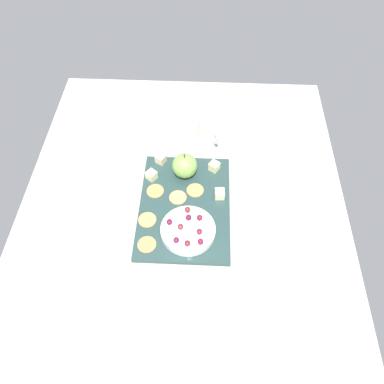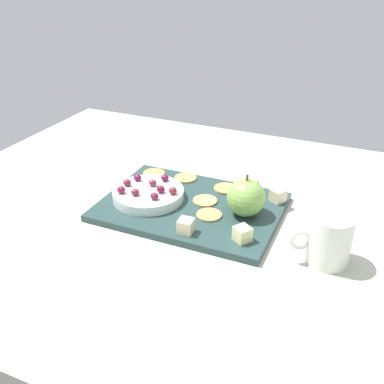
{
  "view_description": "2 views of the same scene",
  "coord_description": "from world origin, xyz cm",
  "px_view_note": "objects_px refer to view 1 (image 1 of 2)",
  "views": [
    {
      "loc": [
        62.69,
        5.59,
        96.15
      ],
      "look_at": [
        -1.76,
        2.67,
        9.48
      ],
      "focal_mm": 35.8,
      "sensor_mm": 36.0,
      "label": 1
    },
    {
      "loc": [
        -33.07,
        74.62,
        51.54
      ],
      "look_at": [
        -0.91,
        0.82,
        7.81
      ],
      "focal_mm": 41.86,
      "sensor_mm": 36.0,
      "label": 2
    }
  ],
  "objects_px": {
    "serving_dish": "(188,230)",
    "cheese_cube_1": "(161,159)",
    "grape_4": "(189,217)",
    "cheese_cube_0": "(152,175)",
    "grape_6": "(187,210)",
    "grape_7": "(200,218)",
    "apple_whole": "(185,166)",
    "grape_5": "(201,242)",
    "cracker_4": "(178,198)",
    "cracker_3": "(147,220)",
    "grape_0": "(176,240)",
    "cheese_cube_2": "(214,166)",
    "cup": "(209,128)",
    "cracker_0": "(195,190)",
    "cracker_1": "(155,191)",
    "platter": "(185,206)",
    "cracker_2": "(147,245)",
    "grape_2": "(180,227)",
    "grape_8": "(187,243)",
    "cheese_cube_3": "(220,194)",
    "grape_3": "(169,222)"
  },
  "relations": [
    {
      "from": "grape_7",
      "to": "grape_8",
      "type": "distance_m",
      "value": 0.09
    },
    {
      "from": "grape_2",
      "to": "grape_7",
      "type": "height_order",
      "value": "same"
    },
    {
      "from": "grape_6",
      "to": "cheese_cube_1",
      "type": "bearing_deg",
      "value": -154.61
    },
    {
      "from": "cracker_2",
      "to": "grape_7",
      "type": "xyz_separation_m",
      "value": [
        -0.08,
        0.14,
        0.03
      ]
    },
    {
      "from": "cracker_3",
      "to": "grape_7",
      "type": "xyz_separation_m",
      "value": [
        0.0,
        0.15,
        0.03
      ]
    },
    {
      "from": "cheese_cube_0",
      "to": "grape_8",
      "type": "height_order",
      "value": "grape_8"
    },
    {
      "from": "cracker_2",
      "to": "serving_dish",
      "type": "bearing_deg",
      "value": 112.18
    },
    {
      "from": "grape_0",
      "to": "grape_5",
      "type": "xyz_separation_m",
      "value": [
        0.0,
        0.06,
        0.0
      ]
    },
    {
      "from": "cracker_0",
      "to": "cracker_2",
      "type": "relative_size",
      "value": 1.0
    },
    {
      "from": "cheese_cube_3",
      "to": "grape_0",
      "type": "xyz_separation_m",
      "value": [
        0.17,
        -0.12,
        0.01
      ]
    },
    {
      "from": "cracker_1",
      "to": "platter",
      "type": "bearing_deg",
      "value": 64.02
    },
    {
      "from": "cheese_cube_0",
      "to": "grape_6",
      "type": "relative_size",
      "value": 1.55
    },
    {
      "from": "cracker_3",
      "to": "grape_0",
      "type": "height_order",
      "value": "grape_0"
    },
    {
      "from": "grape_8",
      "to": "grape_0",
      "type": "bearing_deg",
      "value": -105.39
    },
    {
      "from": "cracker_0",
      "to": "cracker_3",
      "type": "xyz_separation_m",
      "value": [
        0.11,
        -0.13,
        0.0
      ]
    },
    {
      "from": "serving_dish",
      "to": "grape_3",
      "type": "xyz_separation_m",
      "value": [
        -0.01,
        -0.05,
        0.02
      ]
    },
    {
      "from": "grape_4",
      "to": "grape_7",
      "type": "height_order",
      "value": "grape_4"
    },
    {
      "from": "grape_5",
      "to": "grape_7",
      "type": "distance_m",
      "value": 0.08
    },
    {
      "from": "cheese_cube_2",
      "to": "grape_3",
      "type": "height_order",
      "value": "grape_3"
    },
    {
      "from": "grape_7",
      "to": "cracker_4",
      "type": "bearing_deg",
      "value": -141.7
    },
    {
      "from": "cheese_cube_3",
      "to": "grape_8",
      "type": "bearing_deg",
      "value": -25.77
    },
    {
      "from": "cheese_cube_0",
      "to": "grape_5",
      "type": "height_order",
      "value": "grape_5"
    },
    {
      "from": "cheese_cube_2",
      "to": "grape_7",
      "type": "distance_m",
      "value": 0.2
    },
    {
      "from": "grape_7",
      "to": "grape_6",
      "type": "bearing_deg",
      "value": -125.25
    },
    {
      "from": "cracker_3",
      "to": "cheese_cube_1",
      "type": "bearing_deg",
      "value": 175.31
    },
    {
      "from": "apple_whole",
      "to": "cheese_cube_0",
      "type": "height_order",
      "value": "apple_whole"
    },
    {
      "from": "cheese_cube_1",
      "to": "cracker_3",
      "type": "xyz_separation_m",
      "value": [
        0.22,
        -0.02,
        -0.01
      ]
    },
    {
      "from": "serving_dish",
      "to": "cheese_cube_1",
      "type": "bearing_deg",
      "value": -158.84
    },
    {
      "from": "serving_dish",
      "to": "cracker_2",
      "type": "relative_size",
      "value": 2.93
    },
    {
      "from": "apple_whole",
      "to": "grape_3",
      "type": "height_order",
      "value": "apple_whole"
    },
    {
      "from": "serving_dish",
      "to": "cheese_cube_0",
      "type": "xyz_separation_m",
      "value": [
        -0.19,
        -0.12,
        0.0
      ]
    },
    {
      "from": "serving_dish",
      "to": "grape_2",
      "type": "relative_size",
      "value": 8.5
    },
    {
      "from": "cheese_cube_3",
      "to": "cracker_2",
      "type": "relative_size",
      "value": 0.53
    },
    {
      "from": "serving_dish",
      "to": "grape_4",
      "type": "xyz_separation_m",
      "value": [
        -0.03,
        -0.0,
        0.02
      ]
    },
    {
      "from": "grape_0",
      "to": "grape_6",
      "type": "distance_m",
      "value": 0.1
    },
    {
      "from": "cheese_cube_2",
      "to": "cracker_4",
      "type": "xyz_separation_m",
      "value": [
        0.12,
        -0.11,
        -0.01
      ]
    },
    {
      "from": "cracker_2",
      "to": "cracker_3",
      "type": "bearing_deg",
      "value": -174.37
    },
    {
      "from": "cheese_cube_2",
      "to": "cracker_4",
      "type": "bearing_deg",
      "value": -42.26
    },
    {
      "from": "grape_8",
      "to": "cracker_2",
      "type": "bearing_deg",
      "value": -92.93
    },
    {
      "from": "cracker_4",
      "to": "grape_0",
      "type": "distance_m",
      "value": 0.16
    },
    {
      "from": "cheese_cube_1",
      "to": "cheese_cube_2",
      "type": "relative_size",
      "value": 1.0
    },
    {
      "from": "cup",
      "to": "cracker_0",
      "type": "bearing_deg",
      "value": -8.93
    },
    {
      "from": "grape_7",
      "to": "grape_8",
      "type": "height_order",
      "value": "same"
    },
    {
      "from": "cracker_0",
      "to": "grape_8",
      "type": "bearing_deg",
      "value": -3.73
    },
    {
      "from": "grape_5",
      "to": "grape_4",
      "type": "bearing_deg",
      "value": -154.54
    },
    {
      "from": "platter",
      "to": "apple_whole",
      "type": "distance_m",
      "value": 0.12
    },
    {
      "from": "cheese_cube_1",
      "to": "cracker_4",
      "type": "relative_size",
      "value": 0.53
    },
    {
      "from": "cracker_3",
      "to": "grape_0",
      "type": "xyz_separation_m",
      "value": [
        0.08,
        0.09,
        0.03
      ]
    },
    {
      "from": "grape_5",
      "to": "cheese_cube_2",
      "type": "bearing_deg",
      "value": 172.98
    },
    {
      "from": "grape_2",
      "to": "grape_3",
      "type": "xyz_separation_m",
      "value": [
        -0.01,
        -0.03,
        0.0
      ]
    }
  ]
}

